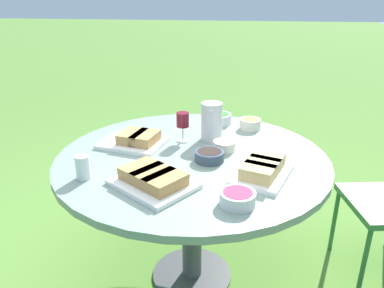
# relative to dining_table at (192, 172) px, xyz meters

# --- Properties ---
(ground_plane) EXTENTS (40.00, 40.00, 0.00)m
(ground_plane) POSITION_rel_dining_table_xyz_m (0.00, 0.00, -0.67)
(ground_plane) COLOR #5B8C38
(dining_table) EXTENTS (1.37, 1.37, 0.77)m
(dining_table) POSITION_rel_dining_table_xyz_m (0.00, 0.00, 0.00)
(dining_table) COLOR #4C4C51
(dining_table) RESTS_ON ground_plane
(water_pitcher) EXTENTS (0.13, 0.12, 0.21)m
(water_pitcher) POSITION_rel_dining_table_xyz_m (-0.22, 0.08, 0.20)
(water_pitcher) COLOR silver
(water_pitcher) RESTS_ON dining_table
(wine_glass) EXTENTS (0.07, 0.07, 0.17)m
(wine_glass) POSITION_rel_dining_table_xyz_m (-0.17, -0.08, 0.21)
(wine_glass) COLOR silver
(wine_glass) RESTS_ON dining_table
(platter_bread_main) EXTENTS (0.32, 0.37, 0.07)m
(platter_bread_main) POSITION_rel_dining_table_xyz_m (-0.09, -0.31, 0.12)
(platter_bread_main) COLOR white
(platter_bread_main) RESTS_ON dining_table
(platter_charcuterie) EXTENTS (0.37, 0.31, 0.08)m
(platter_charcuterie) POSITION_rel_dining_table_xyz_m (0.19, 0.34, 0.13)
(platter_charcuterie) COLOR white
(platter_charcuterie) RESTS_ON dining_table
(platter_sandwich_side) EXTENTS (0.40, 0.42, 0.07)m
(platter_sandwich_side) POSITION_rel_dining_table_xyz_m (0.34, -0.12, 0.13)
(platter_sandwich_side) COLOR white
(platter_sandwich_side) RESTS_ON dining_table
(bowl_fries) EXTENTS (0.12, 0.12, 0.06)m
(bowl_fries) POSITION_rel_dining_table_xyz_m (-0.43, 0.29, 0.13)
(bowl_fries) COLOR beige
(bowl_fries) RESTS_ON dining_table
(bowl_salad) EXTENTS (0.16, 0.16, 0.06)m
(bowl_salad) POSITION_rel_dining_table_xyz_m (-0.50, 0.09, 0.13)
(bowl_salad) COLOR silver
(bowl_salad) RESTS_ON dining_table
(bowl_olives) EXTENTS (0.14, 0.14, 0.05)m
(bowl_olives) POSITION_rel_dining_table_xyz_m (0.06, 0.09, 0.12)
(bowl_olives) COLOR #334256
(bowl_olives) RESTS_ON dining_table
(bowl_dip_red) EXTENTS (0.14, 0.14, 0.06)m
(bowl_dip_red) POSITION_rel_dining_table_xyz_m (0.44, 0.24, 0.13)
(bowl_dip_red) COLOR silver
(bowl_dip_red) RESTS_ON dining_table
(bowl_dip_cream) EXTENTS (0.11, 0.11, 0.05)m
(bowl_dip_cream) POSITION_rel_dining_table_xyz_m (-0.08, 0.16, 0.12)
(bowl_dip_cream) COLOR beige
(bowl_dip_cream) RESTS_ON dining_table
(cup_water_near) EXTENTS (0.06, 0.06, 0.11)m
(cup_water_near) POSITION_rel_dining_table_xyz_m (0.32, -0.44, 0.15)
(cup_water_near) COLOR silver
(cup_water_near) RESTS_ON dining_table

